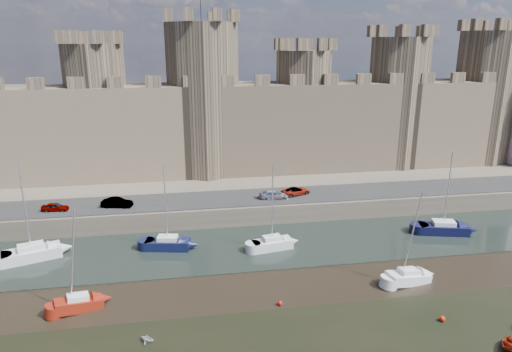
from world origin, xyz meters
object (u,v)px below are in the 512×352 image
object	(u,v)px
car_2	(274,195)
car_3	(296,191)
sailboat_0	(32,253)
car_1	(117,203)
car_0	(55,207)
sailboat_5	(408,277)
sailboat_2	(272,243)
sailboat_4	(78,303)
sailboat_1	(168,243)
sailboat_3	(443,228)

from	to	relation	value
car_2	car_3	distance (m)	3.49
sailboat_0	car_2	bearing A→B (deg)	-3.46
car_1	car_3	distance (m)	23.66
car_0	sailboat_5	size ratio (longest dim) A/B	0.33
car_2	sailboat_0	distance (m)	29.70
car_0	sailboat_2	world-z (taller)	sailboat_2
car_2	sailboat_4	xyz separation A→B (m)	(-21.50, -19.18, -2.36)
sailboat_1	sailboat_2	distance (m)	11.87
car_0	car_1	bearing A→B (deg)	-83.79
car_0	sailboat_4	xyz separation A→B (m)	(6.24, -19.13, -2.34)
car_2	sailboat_0	size ratio (longest dim) A/B	0.36
car_1	sailboat_4	bearing A→B (deg)	-171.42
car_0	sailboat_5	xyz separation A→B (m)	(37.14, -19.56, -2.35)
sailboat_1	sailboat_3	world-z (taller)	sailboat_3
car_0	car_1	xyz separation A→B (m)	(7.42, 0.12, 0.09)
car_3	sailboat_3	bearing A→B (deg)	-141.88
car_0	sailboat_4	distance (m)	20.25
sailboat_2	car_1	bearing A→B (deg)	140.77
sailboat_4	sailboat_5	size ratio (longest dim) A/B	0.98
car_0	sailboat_0	xyz separation A→B (m)	(-0.69, -8.23, -2.20)
sailboat_0	sailboat_4	world-z (taller)	sailboat_0
sailboat_4	sailboat_5	distance (m)	30.90
sailboat_3	sailboat_5	bearing A→B (deg)	-119.68
car_2	sailboat_1	world-z (taller)	sailboat_1
car_1	sailboat_0	distance (m)	11.87
sailboat_1	sailboat_5	xyz separation A→B (m)	(23.35, -11.55, -0.09)
sailboat_2	sailboat_5	distance (m)	15.09
car_0	sailboat_2	xyz separation A→B (m)	(25.50, -9.97, -2.25)
car_2	sailboat_2	size ratio (longest dim) A/B	0.40
sailboat_2	sailboat_5	xyz separation A→B (m)	(11.64, -9.60, -0.10)
sailboat_2	sailboat_4	size ratio (longest dim) A/B	1.05
car_0	sailboat_5	bearing A→B (deg)	-112.49
car_0	sailboat_5	distance (m)	42.04
sailboat_3	car_2	bearing A→B (deg)	168.92
sailboat_1	sailboat_4	bearing A→B (deg)	-113.26
sailboat_2	sailboat_4	distance (m)	21.32
sailboat_5	sailboat_0	bearing A→B (deg)	152.26
car_1	sailboat_1	world-z (taller)	sailboat_1
car_2	sailboat_2	distance (m)	10.52
car_3	car_1	bearing A→B (deg)	72.98
car_1	sailboat_5	size ratio (longest dim) A/B	0.40
sailboat_0	sailboat_5	distance (m)	39.50
sailboat_0	sailboat_1	distance (m)	14.49
sailboat_5	sailboat_4	bearing A→B (deg)	168.12
car_0	sailboat_0	size ratio (longest dim) A/B	0.29
sailboat_3	sailboat_4	bearing A→B (deg)	-152.13
sailboat_3	sailboat_5	xyz separation A→B (m)	(-10.04, -10.49, -0.09)
sailboat_2	sailboat_3	bearing A→B (deg)	-7.71
sailboat_1	sailboat_0	bearing A→B (deg)	-168.23
car_3	sailboat_0	bearing A→B (deg)	86.94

